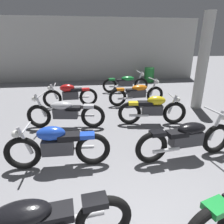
{
  "coord_description": "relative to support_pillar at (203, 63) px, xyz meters",
  "views": [
    {
      "loc": [
        -0.66,
        -0.66,
        2.29
      ],
      "look_at": [
        0.0,
        4.05,
        0.55
      ],
      "focal_mm": 31.07,
      "sensor_mm": 36.0,
      "label": 1
    }
  ],
  "objects": [
    {
      "name": "motorcycle_right_row_2",
      "position": [
        -2.11,
        -1.23,
        -1.14
      ],
      "size": [
        1.97,
        0.49,
        0.88
      ],
      "color": "black",
      "rests_on": "ground"
    },
    {
      "name": "motorcycle_left_row_1",
      "position": [
        -4.56,
        -2.97,
        -1.14
      ],
      "size": [
        1.97,
        0.48,
        0.88
      ],
      "color": "black",
      "rests_on": "ground"
    },
    {
      "name": "motorcycle_right_row_4",
      "position": [
        -2.09,
        2.59,
        -1.15
      ],
      "size": [
        2.17,
        0.68,
        0.97
      ],
      "color": "black",
      "rests_on": "ground"
    },
    {
      "name": "motorcycle_right_row_1",
      "position": [
        -2.01,
        -3.01,
        -1.15
      ],
      "size": [
        2.17,
        0.68,
        0.97
      ],
      "color": "black",
      "rests_on": "ground"
    },
    {
      "name": "motorcycle_right_row_3",
      "position": [
        -2.07,
        0.63,
        -1.15
      ],
      "size": [
        2.17,
        0.68,
        0.97
      ],
      "color": "black",
      "rests_on": "ground"
    },
    {
      "name": "oil_drum",
      "position": [
        -0.21,
        4.82,
        -1.18
      ],
      "size": [
        0.59,
        0.59,
        0.85
      ],
      "color": "#1E722D",
      "rests_on": "ground"
    },
    {
      "name": "back_wall",
      "position": [
        -3.33,
        5.87,
        0.2
      ],
      "size": [
        12.58,
        0.24,
        3.6
      ],
      "primitive_type": "cube",
      "color": "#B2B2AD",
      "rests_on": "ground"
    },
    {
      "name": "motorcycle_left_row_2",
      "position": [
        -4.58,
        -1.14,
        -1.15
      ],
      "size": [
        2.16,
        0.68,
        0.97
      ],
      "color": "black",
      "rests_on": "ground"
    },
    {
      "name": "support_pillar",
      "position": [
        0.0,
        0.0,
        0.0
      ],
      "size": [
        0.36,
        0.36,
        3.2
      ],
      "primitive_type": "cylinder",
      "color": "#B2B2AD",
      "rests_on": "ground"
    },
    {
      "name": "motorcycle_left_row_3",
      "position": [
        -4.55,
        0.73,
        -1.14
      ],
      "size": [
        1.97,
        0.48,
        0.88
      ],
      "color": "black",
      "rests_on": "ground"
    }
  ]
}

